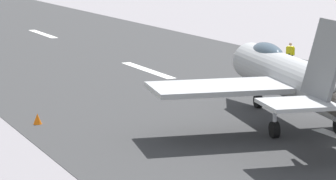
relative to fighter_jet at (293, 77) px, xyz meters
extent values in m
cube|color=white|center=(18.97, -0.83, -2.44)|extent=(8.00, 0.70, 0.00)
cube|color=white|center=(44.48, -0.83, -2.44)|extent=(8.00, 0.70, 0.00)
cylinder|color=#9EA0A2|center=(-0.06, 0.01, -0.07)|extent=(12.39, 4.45, 1.99)
cone|color=#9EA0A2|center=(7.31, -1.52, -0.07)|extent=(3.11, 2.23, 1.69)
ellipsoid|color=#3F5160|center=(3.32, -0.69, 0.68)|extent=(3.75, 1.81, 1.10)
cube|color=#9EA0A2|center=(-0.21, 4.19, -0.17)|extent=(4.58, 6.69, 0.24)
cube|color=#9EA0A2|center=(-5.72, 3.64, 0.03)|extent=(2.92, 3.23, 0.16)
cube|color=slate|center=(-5.10, 1.98, 1.63)|extent=(2.74, 1.46, 3.14)
cylinder|color=silver|center=(4.55, -0.95, -1.77)|extent=(0.18, 0.18, 1.40)
cylinder|color=black|center=(4.55, -0.95, -2.09)|extent=(0.81, 0.45, 0.76)
cylinder|color=silver|center=(-1.50, 1.95, -1.77)|extent=(0.18, 0.18, 1.40)
cylinder|color=black|center=(-1.50, 1.95, -2.09)|extent=(0.81, 0.45, 0.76)
cube|color=#1E2338|center=(16.40, -11.06, -2.01)|extent=(0.24, 0.36, 0.91)
cube|color=yellow|center=(16.40, -11.06, -1.34)|extent=(0.52, 0.46, 0.62)
sphere|color=tan|center=(16.40, -11.06, -0.87)|extent=(0.22, 0.22, 0.22)
cylinder|color=yellow|center=(16.14, -11.21, -1.37)|extent=(0.10, 0.10, 0.58)
cylinder|color=yellow|center=(16.66, -10.91, -1.37)|extent=(0.10, 0.10, 0.58)
cone|color=orange|center=(5.80, 10.92, -2.19)|extent=(0.44, 0.44, 0.55)
camera|label=1|loc=(-30.81, 21.28, 6.16)|focal=84.00mm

